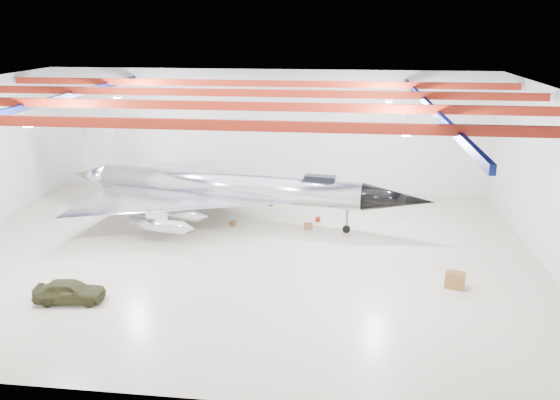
# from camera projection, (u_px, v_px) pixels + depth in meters

# --- Properties ---
(floor) EXTENTS (40.00, 40.00, 0.00)m
(floor) POSITION_uv_depth(u_px,v_px,m) (237.00, 253.00, 36.95)
(floor) COLOR beige
(floor) RESTS_ON ground
(wall_back) EXTENTS (40.00, 0.00, 40.00)m
(wall_back) POSITION_uv_depth(u_px,v_px,m) (267.00, 131.00, 49.41)
(wall_back) COLOR silver
(wall_back) RESTS_ON floor
(wall_right) EXTENTS (0.00, 30.00, 30.00)m
(wall_right) POSITION_uv_depth(u_px,v_px,m) (559.00, 185.00, 33.03)
(wall_right) COLOR silver
(wall_right) RESTS_ON floor
(ceiling) EXTENTS (40.00, 40.00, 0.00)m
(ceiling) POSITION_uv_depth(u_px,v_px,m) (232.00, 89.00, 33.54)
(ceiling) COLOR #0A0F38
(ceiling) RESTS_ON wall_back
(ceiling_structure) EXTENTS (39.50, 29.50, 1.08)m
(ceiling_structure) POSITION_uv_depth(u_px,v_px,m) (233.00, 100.00, 33.75)
(ceiling_structure) COLOR maroon
(ceiling_structure) RESTS_ON ceiling
(jet_aircraft) EXTENTS (29.00, 18.81, 7.93)m
(jet_aircraft) POSITION_uv_depth(u_px,v_px,m) (227.00, 190.00, 42.08)
(jet_aircraft) COLOR silver
(jet_aircraft) RESTS_ON floor
(jeep) EXTENTS (4.02, 2.01, 1.32)m
(jeep) POSITION_uv_depth(u_px,v_px,m) (70.00, 291.00, 30.36)
(jeep) COLOR #35361B
(jeep) RESTS_ON floor
(desk) EXTENTS (1.24, 0.87, 1.03)m
(desk) POSITION_uv_depth(u_px,v_px,m) (455.00, 280.00, 31.95)
(desk) COLOR brown
(desk) RESTS_ON floor
(crate_ply) EXTENTS (0.52, 0.44, 0.33)m
(crate_ply) POSITION_uv_depth(u_px,v_px,m) (187.00, 230.00, 40.55)
(crate_ply) COLOR olive
(crate_ply) RESTS_ON floor
(toolbox_red) EXTENTS (0.51, 0.42, 0.34)m
(toolbox_red) POSITION_uv_depth(u_px,v_px,m) (221.00, 203.00, 46.66)
(toolbox_red) COLOR maroon
(toolbox_red) RESTS_ON floor
(parts_bin) EXTENTS (0.65, 0.54, 0.42)m
(parts_bin) POSITION_uv_depth(u_px,v_px,m) (308.00, 226.00, 41.29)
(parts_bin) COLOR olive
(parts_bin) RESTS_ON floor
(crate_small) EXTENTS (0.45, 0.38, 0.28)m
(crate_small) POSITION_uv_depth(u_px,v_px,m) (172.00, 212.00, 44.62)
(crate_small) COLOR #59595B
(crate_small) RESTS_ON floor
(tool_chest) EXTENTS (0.52, 0.52, 0.36)m
(tool_chest) POSITION_uv_depth(u_px,v_px,m) (318.00, 219.00, 42.78)
(tool_chest) COLOR maroon
(tool_chest) RESTS_ON floor
(oil_barrel) EXTENTS (0.59, 0.54, 0.33)m
(oil_barrel) POSITION_uv_depth(u_px,v_px,m) (233.00, 224.00, 41.94)
(oil_barrel) COLOR olive
(oil_barrel) RESTS_ON floor
(spares_box) EXTENTS (0.50, 0.50, 0.34)m
(spares_box) POSITION_uv_depth(u_px,v_px,m) (271.00, 204.00, 46.47)
(spares_box) COLOR #59595B
(spares_box) RESTS_ON floor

